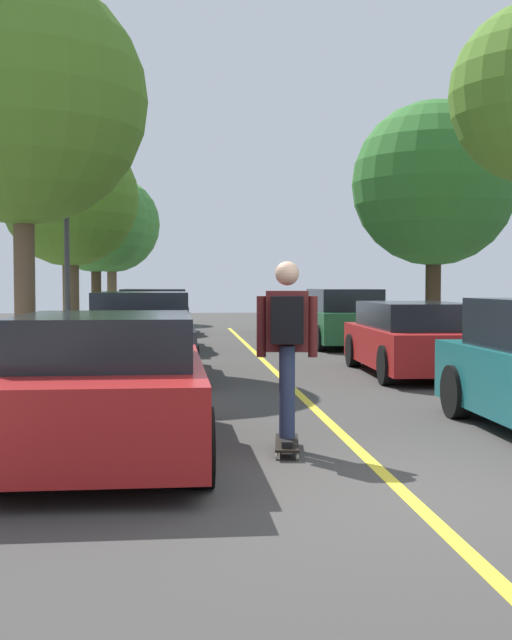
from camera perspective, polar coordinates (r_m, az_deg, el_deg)
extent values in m
plane|color=#3D3A38|center=(6.59, 10.09, -11.62)|extent=(80.00, 80.00, 0.00)
cube|color=gold|center=(10.43, 4.27, -6.34)|extent=(0.12, 39.20, 0.01)
cube|color=maroon|center=(7.83, -10.40, -5.42)|extent=(1.83, 4.15, 0.70)
cube|color=black|center=(7.75, -10.45, -1.25)|extent=(1.60, 2.41, 0.44)
cylinder|color=black|center=(6.51, -3.96, -8.89)|extent=(0.23, 0.64, 0.64)
cylinder|color=black|center=(9.19, -4.53, -5.54)|extent=(0.23, 0.64, 0.64)
cylinder|color=black|center=(9.30, -14.85, -5.52)|extent=(0.23, 0.64, 0.64)
cube|color=#38383D|center=(14.42, -7.99, -1.77)|extent=(1.85, 4.69, 0.72)
cube|color=black|center=(14.61, -7.97, 0.83)|extent=(1.61, 3.11, 0.58)
cylinder|color=black|center=(12.81, -4.51, -3.26)|extent=(0.23, 0.64, 0.64)
cylinder|color=black|center=(12.87, -11.92, -3.28)|extent=(0.23, 0.64, 0.64)
cylinder|color=black|center=(16.05, -4.83, -2.10)|extent=(0.23, 0.64, 0.64)
cylinder|color=black|center=(16.10, -10.74, -2.12)|extent=(0.23, 0.64, 0.64)
cube|color=#38383D|center=(20.32, -7.16, -0.48)|extent=(1.78, 4.60, 0.75)
cube|color=black|center=(20.50, -7.16, 1.38)|extent=(1.55, 2.76, 0.56)
cylinder|color=black|center=(18.74, -4.81, -1.44)|extent=(0.22, 0.64, 0.64)
cylinder|color=black|center=(18.79, -9.77, -1.46)|extent=(0.22, 0.64, 0.64)
cylinder|color=black|center=(21.92, -4.92, -0.87)|extent=(0.22, 0.64, 0.64)
cylinder|color=black|center=(21.96, -9.16, -0.88)|extent=(0.22, 0.64, 0.64)
cube|color=black|center=(26.78, -6.68, 0.12)|extent=(1.87, 4.17, 0.64)
cube|color=black|center=(26.78, -6.68, 1.38)|extent=(1.60, 2.43, 0.54)
cylinder|color=black|center=(25.39, -5.04, -0.41)|extent=(0.24, 0.65, 0.64)
cylinder|color=black|center=(25.50, -8.67, -0.42)|extent=(0.24, 0.65, 0.64)
cylinder|color=black|center=(28.10, -4.87, -0.13)|extent=(0.24, 0.65, 0.64)
cylinder|color=black|center=(28.20, -8.15, -0.14)|extent=(0.24, 0.65, 0.64)
cylinder|color=black|center=(10.08, 13.91, -4.90)|extent=(0.22, 0.64, 0.64)
cube|color=maroon|center=(14.73, 11.03, -1.81)|extent=(1.87, 4.37, 0.66)
cube|color=black|center=(14.69, 11.06, 0.34)|extent=(1.62, 2.98, 0.45)
cylinder|color=black|center=(15.99, 6.84, -2.13)|extent=(0.24, 0.65, 0.64)
cylinder|color=black|center=(16.37, 12.51, -2.06)|extent=(0.24, 0.65, 0.64)
cylinder|color=black|center=(13.13, 9.18, -3.14)|extent=(0.24, 0.65, 0.64)
cylinder|color=black|center=(13.59, 15.96, -3.02)|extent=(0.24, 0.65, 0.64)
cube|color=#1E5B33|center=(21.07, 6.08, -0.37)|extent=(1.75, 4.16, 0.75)
cube|color=black|center=(20.93, 6.15, 1.41)|extent=(1.53, 2.62, 0.56)
cylinder|color=black|center=(22.29, 3.35, -0.81)|extent=(0.22, 0.64, 0.64)
cylinder|color=black|center=(22.59, 7.36, -0.78)|extent=(0.22, 0.64, 0.64)
cylinder|color=black|center=(19.58, 4.59, -1.27)|extent=(0.22, 0.64, 0.64)
cylinder|color=black|center=(19.93, 9.13, -1.23)|extent=(0.22, 0.64, 0.64)
cube|color=black|center=(26.66, 3.70, 0.20)|extent=(1.86, 4.63, 0.71)
cube|color=black|center=(26.63, 3.71, 1.43)|extent=(1.61, 3.04, 0.44)
cylinder|color=black|center=(28.11, 1.50, -0.12)|extent=(0.24, 0.65, 0.64)
cylinder|color=black|center=(28.38, 4.73, -0.10)|extent=(0.24, 0.65, 0.64)
cylinder|color=black|center=(24.96, 2.53, -0.45)|extent=(0.24, 0.65, 0.64)
cylinder|color=black|center=(25.27, 6.16, -0.43)|extent=(0.24, 0.65, 0.64)
cylinder|color=brown|center=(15.82, -15.92, 3.73)|extent=(0.39, 0.39, 3.66)
sphere|color=#4C7A23|center=(16.18, -16.05, 14.61)|extent=(4.63, 4.63, 4.63)
cylinder|color=brown|center=(22.06, -12.84, 2.15)|extent=(0.43, 0.43, 2.71)
sphere|color=#4C7A23|center=(22.17, -12.90, 8.32)|extent=(3.60, 3.60, 3.60)
cylinder|color=#3D2D1E|center=(28.34, -11.12, 2.24)|extent=(0.34, 0.34, 2.71)
sphere|color=#3D7F33|center=(28.43, -11.16, 6.90)|extent=(3.57, 3.57, 3.57)
cylinder|color=brown|center=(34.51, -10.05, 2.30)|extent=(0.40, 0.40, 2.73)
sphere|color=#3D7F33|center=(34.60, -10.09, 6.62)|extent=(4.01, 4.01, 4.01)
cylinder|color=#3D2D1E|center=(21.12, 12.31, 2.53)|extent=(0.39, 0.39, 3.00)
sphere|color=#2D6B28|center=(21.27, 12.37, 9.32)|extent=(4.14, 4.14, 4.14)
cylinder|color=#38383D|center=(17.92, -13.11, 5.39)|extent=(0.12, 0.12, 4.78)
cube|color=#EAE5C6|center=(18.22, -13.19, 13.30)|extent=(0.36, 0.24, 0.20)
cube|color=black|center=(7.87, 2.18, -8.58)|extent=(0.32, 0.86, 0.02)
cylinder|color=beige|center=(8.21, 1.49, -8.57)|extent=(0.03, 0.06, 0.06)
cylinder|color=beige|center=(8.21, 2.83, -8.57)|extent=(0.03, 0.06, 0.06)
cylinder|color=beige|center=(7.55, 1.46, -9.56)|extent=(0.03, 0.06, 0.06)
cylinder|color=beige|center=(7.55, 2.92, -9.56)|extent=(0.03, 0.06, 0.06)
cube|color=#99999E|center=(8.21, 2.16, -8.29)|extent=(0.10, 0.05, 0.02)
cube|color=#99999E|center=(7.54, 2.19, -9.26)|extent=(0.10, 0.05, 0.02)
cube|color=black|center=(8.08, 2.17, -7.99)|extent=(0.13, 0.27, 0.06)
cube|color=black|center=(7.64, 2.19, -8.59)|extent=(0.13, 0.27, 0.06)
cylinder|color=#283351|center=(7.91, 2.18, -4.82)|extent=(0.17, 0.17, 0.87)
cylinder|color=#283351|center=(7.67, 2.19, -5.06)|extent=(0.17, 0.17, 0.87)
cube|color=#511919|center=(7.73, 2.19, -0.08)|extent=(0.42, 0.27, 0.58)
sphere|color=tan|center=(7.72, 2.20, 3.28)|extent=(0.23, 0.23, 0.23)
cylinder|color=#511919|center=(7.73, 0.37, -0.46)|extent=(0.10, 0.10, 0.58)
cylinder|color=#511919|center=(7.74, 4.00, -0.47)|extent=(0.10, 0.10, 0.58)
cube|color=black|center=(7.53, 2.20, 0.01)|extent=(0.32, 0.22, 0.44)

